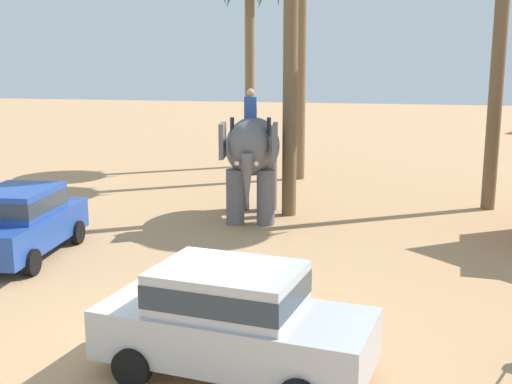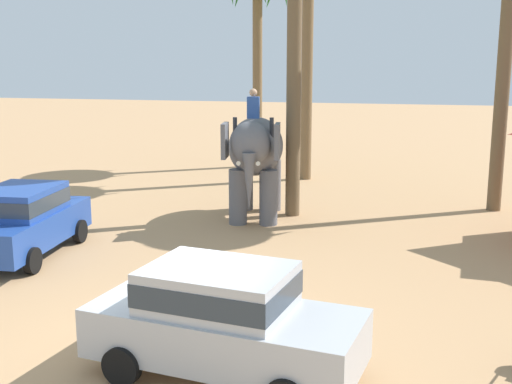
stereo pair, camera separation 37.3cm
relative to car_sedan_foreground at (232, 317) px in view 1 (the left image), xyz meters
The scene contains 4 objects.
ground_plane 1.48m from the car_sedan_foreground, 138.86° to the left, with size 120.00×120.00×0.00m, color tan.
car_sedan_foreground is the anchor object (origin of this frame).
car_parked_far_side 7.96m from the car_sedan_foreground, 143.56° to the left, with size 2.13×4.22×1.70m.
elephant_with_mahout 9.89m from the car_sedan_foreground, 100.73° to the left, with size 2.07×3.98×3.88m.
Camera 1 is at (3.14, -9.63, 4.73)m, focal length 45.85 mm.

